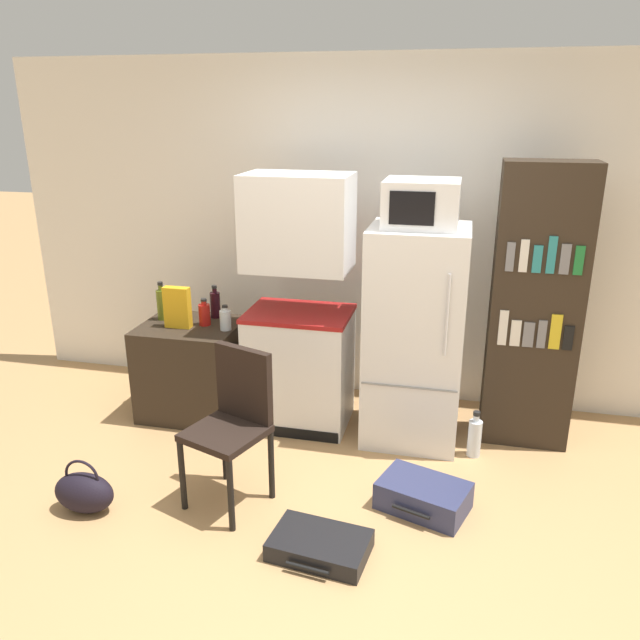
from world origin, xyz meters
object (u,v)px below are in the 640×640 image
bottle_olive_oil (162,304)px  side_table (193,369)px  microwave (422,203)px  suitcase_large_flat (423,496)px  cereal_box (177,307)px  water_bottle_front (475,437)px  bookshelf (535,309)px  kitchen_hutch (299,314)px  bottle_ketchup_red (205,314)px  bottle_clear_short (225,319)px  refrigerator (415,337)px  bottle_wine_dark (215,304)px  suitcase_small_flat (320,545)px  chair (235,414)px  handbag (84,492)px

bottle_olive_oil → side_table: bearing=-15.3°
side_table → microwave: bearing=0.2°
side_table → suitcase_large_flat: side_table is taller
cereal_box → water_bottle_front: bearing=-2.9°
cereal_box → bookshelf: bearing=5.1°
kitchen_hutch → bottle_ketchup_red: 0.71m
bottle_clear_short → microwave: bearing=2.0°
refrigerator → bottle_wine_dark: size_ratio=5.99×
cereal_box → suitcase_small_flat: cereal_box is taller
refrigerator → water_bottle_front: 0.78m
suitcase_small_flat → chair: bearing=153.5°
bottle_wine_dark → bottle_olive_oil: bearing=-160.0°
bottle_wine_dark → chair: 1.32m
microwave → refrigerator: bearing=75.0°
bottle_olive_oil → handbag: bearing=-84.4°
bottle_clear_short → cereal_box: size_ratio=0.61×
bottle_clear_short → bottle_olive_oil: 0.56m
refrigerator → bottle_olive_oil: refrigerator is taller
kitchen_hutch → bottle_olive_oil: size_ratio=6.22×
side_table → bookshelf: bearing=3.6°
bookshelf → chair: 2.08m
bookshelf → chair: size_ratio=2.06×
kitchen_hutch → bottle_ketchup_red: bearing=-179.0°
chair → microwave: bearing=65.9°
bottle_wine_dark → chair: bottle_wine_dark is taller
refrigerator → chair: 1.36m
bottle_wine_dark → bottle_ketchup_red: bottle_wine_dark is taller
bottle_ketchup_red → suitcase_small_flat: size_ratio=0.37×
bottle_clear_short → side_table: bearing=172.4°
bottle_ketchup_red → bottle_wine_dark: bearing=86.0°
kitchen_hutch → suitcase_small_flat: size_ratio=3.34×
refrigerator → chair: refrigerator is taller
bottle_olive_oil → bottle_clear_short: bearing=-11.1°
bottle_clear_short → suitcase_large_flat: 1.83m
suitcase_large_flat → bottle_ketchup_red: bearing=171.4°
handbag → chair: bearing=22.9°
bookshelf → handbag: (-2.52, -1.46, -0.83)m
side_table → microwave: size_ratio=1.53×
bookshelf → bottle_olive_oil: 2.66m
kitchen_hutch → refrigerator: size_ratio=1.21×
suitcase_small_flat → bottle_clear_short: bearing=134.2°
suitcase_small_flat → bookshelf: bearing=60.6°
bookshelf → bottle_wine_dark: bearing=178.8°
bottle_wine_dark → suitcase_large_flat: bottle_wine_dark is taller
side_table → microwave: (1.64, 0.01, 1.29)m
side_table → handbag: bearing=-94.8°
refrigerator → suitcase_large_flat: bearing=-79.5°
bottle_olive_oil → bottle_ketchup_red: size_ratio=1.46×
cereal_box → bottle_olive_oil: bearing=144.9°
bottle_olive_oil → chair: (0.95, -1.03, -0.28)m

